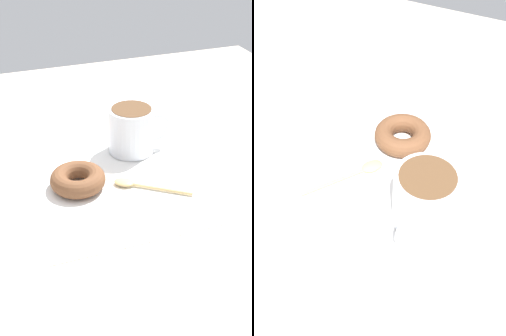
{
  "view_description": "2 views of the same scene",
  "coord_description": "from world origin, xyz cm",
  "views": [
    {
      "loc": [
        66.05,
        -22.15,
        46.9
      ],
      "look_at": [
        -0.04,
        1.06,
        2.3
      ],
      "focal_mm": 50.0,
      "sensor_mm": 36.0,
      "label": 1
    },
    {
      "loc": [
        -17.28,
        36.02,
        45.3
      ],
      "look_at": [
        -0.04,
        1.06,
        2.3
      ],
      "focal_mm": 40.0,
      "sensor_mm": 36.0,
      "label": 2
    }
  ],
  "objects": [
    {
      "name": "ground_plane",
      "position": [
        0.0,
        0.0,
        -1.0
      ],
      "size": [
        120.0,
        120.0,
        2.0
      ],
      "primitive_type": "cube",
      "color": "beige"
    },
    {
      "name": "spoon",
      "position": [
        3.12,
        1.74,
        0.7
      ],
      "size": [
        9.28,
        12.16,
        0.9
      ],
      "color": "#D8B772",
      "rests_on": "napkin"
    },
    {
      "name": "coffee_cup",
      "position": [
        -8.94,
        5.48,
        4.94
      ],
      "size": [
        8.82,
        12.27,
        8.99
      ],
      "color": "silver",
      "rests_on": "napkin"
    },
    {
      "name": "napkin",
      "position": [
        -0.04,
        1.06,
        0.15
      ],
      "size": [
        34.86,
        34.86,
        0.3
      ],
      "primitive_type": "cube",
      "rotation": [
        0.0,
        0.0,
        -0.0
      ],
      "color": "white",
      "rests_on": "ground_plane"
    },
    {
      "name": "donut",
      "position": [
        -0.35,
        -7.79,
        1.89
      ],
      "size": [
        9.68,
        9.68,
        3.17
      ],
      "primitive_type": "torus",
      "color": "brown",
      "rests_on": "napkin"
    }
  ]
}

